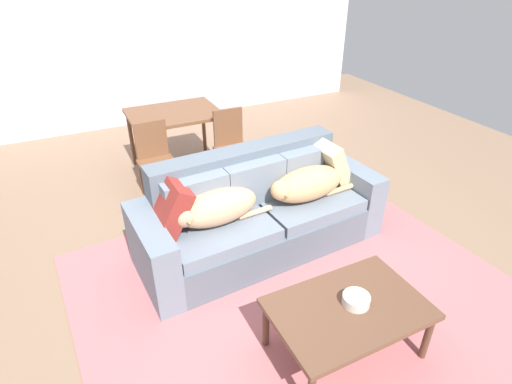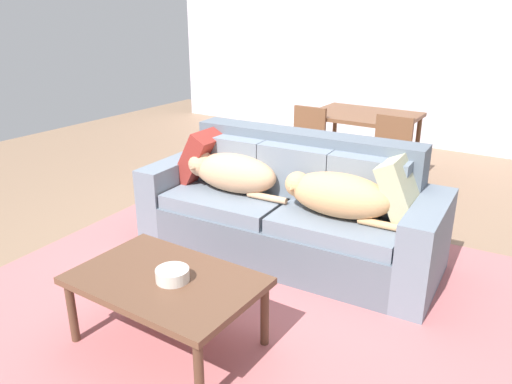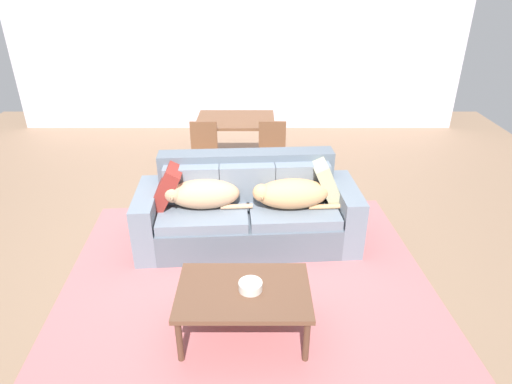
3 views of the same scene
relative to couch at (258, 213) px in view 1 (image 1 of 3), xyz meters
The scene contains 13 objects.
ground_plane 0.46m from the couch, 152.92° to the right, with size 10.00×10.00×0.00m, color #8A6D54.
back_partition 4.01m from the couch, 93.66° to the left, with size 8.00×0.12×2.70m, color silver.
area_rug 0.81m from the couch, 89.70° to the right, with size 3.46×3.00×0.01m, color #B96668.
couch is the anchor object (origin of this frame).
dog_on_left_cushion 0.56m from the couch, 165.44° to the right, with size 0.91×0.38×0.30m.
dog_on_right_cushion 0.53m from the couch, 15.45° to the right, with size 0.91×0.39×0.31m.
throw_pillow_by_left_arm 0.89m from the couch, behind, with size 0.15×0.46×0.46m, color maroon.
throw_pillow_by_right_arm 0.89m from the couch, ahead, with size 0.15×0.46×0.46m, color #AEAE8A.
coffee_table 1.39m from the couch, 90.41° to the right, with size 1.04×0.69×0.44m.
bowl_on_coffee_table 1.39m from the couch, 88.15° to the right, with size 0.19×0.19×0.07m, color silver.
dining_table 1.98m from the couch, 96.00° to the left, with size 1.10×0.85×0.77m.
dining_chair_near_left 1.50m from the couch, 114.07° to the left, with size 0.41×0.41×0.87m.
dining_chair_near_right 1.36m from the couch, 77.22° to the left, with size 0.42×0.42×0.89m.
Camera 1 is at (-1.20, -2.76, 2.50)m, focal length 28.88 mm.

